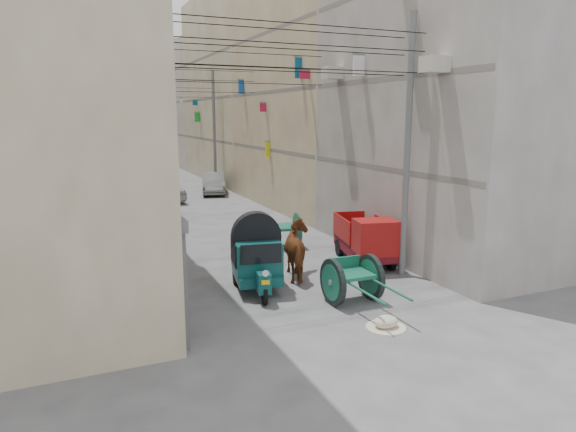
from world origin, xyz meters
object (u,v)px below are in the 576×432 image
distant_car_green (127,171)px  mini_truck (368,242)px  distant_car_white (165,191)px  feed_sack (386,322)px  tonga_cart (352,279)px  horse (300,250)px  auto_rickshaw (256,255)px  second_cart (279,229)px  distant_car_grey (213,183)px

distant_car_green → mini_truck: bearing=114.0°
mini_truck → distant_car_white: bearing=116.4°
feed_sack → distant_car_white: size_ratio=0.16×
tonga_cart → distant_car_white: 18.90m
mini_truck → horse: bearing=-160.6°
tonga_cart → auto_rickshaw: bearing=135.6°
second_cart → distant_car_grey: 14.58m
mini_truck → horse: 2.68m
feed_sack → distant_car_white: distant_car_white is taller
distant_car_grey → mini_truck: bearing=-74.9°
horse → distant_car_grey: (2.24, 18.28, -0.21)m
horse → mini_truck: bearing=-160.7°
distant_car_white → distant_car_grey: size_ratio=0.91×
mini_truck → distant_car_green: mini_truck is taller
distant_car_green → second_cart: bearing=111.3°
mini_truck → distant_car_grey: (-0.43, 17.97, -0.15)m
mini_truck → feed_sack: 5.28m
auto_rickshaw → tonga_cart: 2.87m
tonga_cart → distant_car_green: bearing=94.9°
tonga_cart → distant_car_grey: bearing=85.2°
mini_truck → second_cart: bearing=130.3°
auto_rickshaw → horse: size_ratio=1.24×
tonga_cart → feed_sack: bearing=-93.9°
horse → second_cart: bearing=-90.2°
mini_truck → distant_car_grey: size_ratio=0.80×
mini_truck → tonga_cart: bearing=-116.0°
distant_car_grey → distant_car_white: bearing=-136.5°
second_cart → distant_car_green: size_ratio=0.37×
distant_car_white → distant_car_grey: (3.44, 1.96, 0.04)m
horse → distant_car_green: horse is taller
mini_truck → distant_car_grey: mini_truck is taller
feed_sack → horse: bearing=93.6°
feed_sack → distant_car_grey: (1.97, 22.63, 0.52)m
second_cart → horse: horse is taller
feed_sack → distant_car_white: (-1.48, 20.66, 0.48)m
horse → distant_car_grey: size_ratio=0.51×
feed_sack → horse: (-0.27, 4.35, 0.73)m
tonga_cart → second_cart: size_ratio=1.66×
auto_rickshaw → feed_sack: 4.36m
second_cart → horse: bearing=-93.1°
distant_car_white → second_cart: bearing=89.3°
tonga_cart → distant_car_white: (-1.61, 18.83, -0.03)m
auto_rickshaw → second_cart: size_ratio=1.52×
auto_rickshaw → second_cart: 4.96m
auto_rickshaw → mini_truck: 4.37m
tonga_cart → second_cart: bearing=86.0°
second_cart → feed_sack: size_ratio=2.82×
auto_rickshaw → distant_car_green: 28.64m
auto_rickshaw → second_cart: bearing=70.4°
distant_car_grey → horse: bearing=-83.2°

